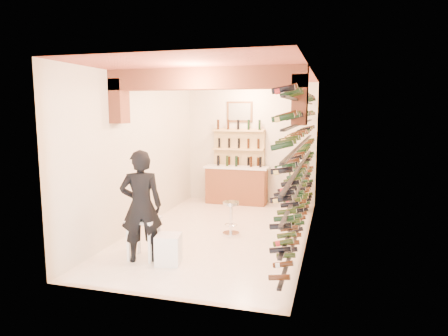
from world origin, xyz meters
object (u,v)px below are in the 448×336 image
object	(u,v)px
tasting_table	(144,225)
chrome_barstool	(231,215)
wine_rack	(297,160)
crate_lower	(297,206)
white_stool	(169,249)
back_counter	(237,184)
person	(141,206)

from	to	relation	value
tasting_table	chrome_barstool	bearing A→B (deg)	56.46
wine_rack	crate_lower	world-z (taller)	wine_rack
wine_rack	white_stool	world-z (taller)	wine_rack
back_counter	person	size ratio (longest dim) A/B	0.91
chrome_barstool	crate_lower	distance (m)	2.50
back_counter	tasting_table	bearing A→B (deg)	-97.20
wine_rack	chrome_barstool	bearing A→B (deg)	-179.06
wine_rack	crate_lower	size ratio (longest dim) A/B	12.29
white_stool	person	world-z (taller)	person
person	white_stool	bearing A→B (deg)	155.91
tasting_table	person	size ratio (longest dim) A/B	0.45
white_stool	crate_lower	size ratio (longest dim) A/B	1.05
tasting_table	person	xyz separation A→B (m)	(0.02, -0.12, 0.36)
wine_rack	crate_lower	distance (m)	2.62
chrome_barstool	white_stool	bearing A→B (deg)	-108.11
back_counter	tasting_table	xyz separation A→B (m)	(-0.55, -4.35, 0.04)
white_stool	chrome_barstool	distance (m)	1.90
tasting_table	white_stool	distance (m)	0.61
wine_rack	crate_lower	bearing A→B (deg)	94.75
white_stool	wine_rack	bearing A→B (deg)	44.03
person	wine_rack	bearing A→B (deg)	-165.93
back_counter	crate_lower	world-z (taller)	back_counter
tasting_table	crate_lower	xyz separation A→B (m)	(2.20, 3.90, -0.43)
white_stool	chrome_barstool	world-z (taller)	chrome_barstool
tasting_table	white_stool	xyz separation A→B (m)	(0.50, -0.12, -0.33)
wine_rack	chrome_barstool	world-z (taller)	wine_rack
white_stool	person	size ratio (longest dim) A/B	0.26
crate_lower	chrome_barstool	bearing A→B (deg)	-116.59
chrome_barstool	crate_lower	bearing A→B (deg)	63.41
tasting_table	crate_lower	distance (m)	4.50
white_stool	chrome_barstool	bearing A→B (deg)	71.89
wine_rack	chrome_barstool	size ratio (longest dim) A/B	8.52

